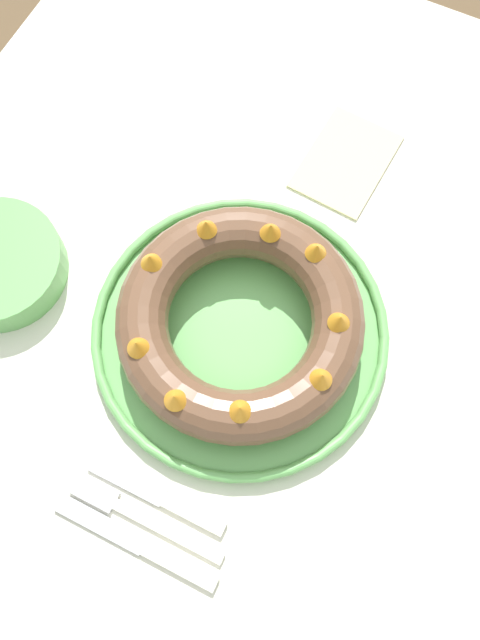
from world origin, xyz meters
name	(u,v)px	position (x,y,z in m)	size (l,w,h in m)	color
ground_plane	(231,438)	(0.00, 0.00, 0.00)	(8.00, 8.00, 0.00)	brown
dining_table	(225,361)	(0.00, 0.00, 0.67)	(1.22, 0.96, 0.78)	silver
serving_dish	(240,331)	(0.01, -0.02, 0.79)	(0.36, 0.36, 0.02)	#6BB760
bundt_cake	(240,320)	(0.01, -0.02, 0.83)	(0.28, 0.28, 0.08)	brown
fork	(136,514)	(-0.22, -0.01, 0.78)	(0.02, 0.18, 0.01)	white
serving_knife	(147,548)	(-0.25, -0.03, 0.78)	(0.02, 0.19, 0.01)	white
cake_knife	(166,500)	(-0.20, -0.03, 0.78)	(0.02, 0.17, 0.01)	white
napkin	(346,162)	(0.29, -0.04, 0.78)	(0.15, 0.10, 0.00)	beige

